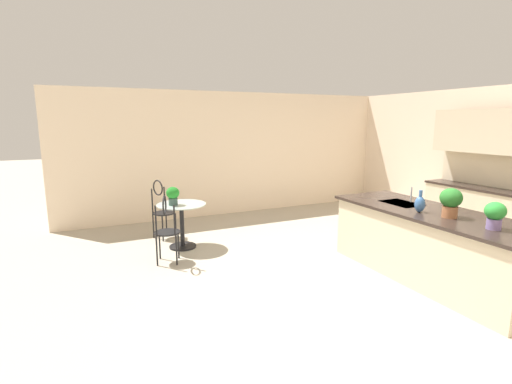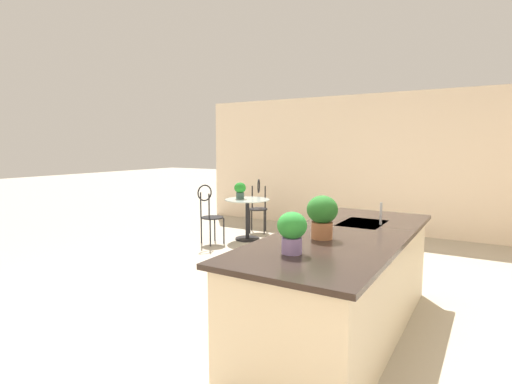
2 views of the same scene
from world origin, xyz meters
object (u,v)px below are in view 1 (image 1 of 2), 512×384
object	(u,v)px
bistro_table	(182,221)
potted_plant_counter_far	(495,214)
potted_plant_on_table	(173,195)
chair_by_island	(166,226)
vase_on_counter	(420,204)
chair_near_window	(162,206)
potted_plant_counter_near	(451,201)

from	to	relation	value
bistro_table	potted_plant_counter_far	bearing A→B (deg)	36.42
bistro_table	potted_plant_on_table	world-z (taller)	potted_plant_on_table
chair_by_island	vase_on_counter	xyz separation A→B (m)	(1.96, 2.84, 0.46)
potted_plant_counter_far	vase_on_counter	distance (m)	0.91
potted_plant_on_table	vase_on_counter	distance (m)	3.64
chair_near_window	potted_plant_counter_near	distance (m)	4.59
chair_by_island	potted_plant_counter_near	size ratio (longest dim) A/B	2.88
bistro_table	chair_by_island	xyz separation A→B (m)	(0.62, -0.38, 0.13)
chair_by_island	potted_plant_counter_far	size ratio (longest dim) A/B	3.45
potted_plant_counter_near	vase_on_counter	bearing A→B (deg)	-162.15
chair_near_window	potted_plant_on_table	distance (m)	0.80
potted_plant_counter_far	vase_on_counter	size ratio (longest dim) A/B	1.05
chair_by_island	potted_plant_counter_far	bearing A→B (deg)	45.86
chair_near_window	potted_plant_on_table	world-z (taller)	chair_near_window
chair_by_island	potted_plant_counter_near	bearing A→B (deg)	52.01
potted_plant_on_table	chair_by_island	bearing A→B (deg)	-22.28
potted_plant_on_table	vase_on_counter	xyz separation A→B (m)	(2.55, 2.60, 0.12)
bistro_table	chair_by_island	bearing A→B (deg)	-31.48
potted_plant_counter_far	vase_on_counter	xyz separation A→B (m)	(-0.90, -0.10, -0.06)
chair_by_island	potted_plant_on_table	bearing A→B (deg)	157.72
bistro_table	vase_on_counter	xyz separation A→B (m)	(2.58, 2.46, 0.58)
bistro_table	potted_plant_on_table	size ratio (longest dim) A/B	2.69
chair_by_island	potted_plant_on_table	world-z (taller)	chair_by_island
chair_by_island	vase_on_counter	world-z (taller)	vase_on_counter
potted_plant_on_table	potted_plant_counter_near	distance (m)	3.98
potted_plant_counter_near	chair_by_island	bearing A→B (deg)	-127.99
potted_plant_on_table	potted_plant_counter_far	bearing A→B (deg)	38.09
potted_plant_counter_far	chair_by_island	bearing A→B (deg)	-134.14
potted_plant_on_table	potted_plant_counter_far	distance (m)	4.39
potted_plant_counter_near	bistro_table	bearing A→B (deg)	-138.65
potted_plant_counter_far	potted_plant_on_table	bearing A→B (deg)	-141.91
chair_by_island	potted_plant_counter_far	world-z (taller)	potted_plant_counter_far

